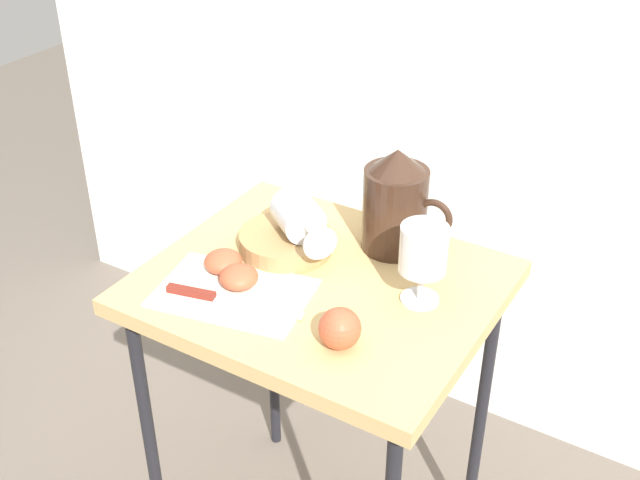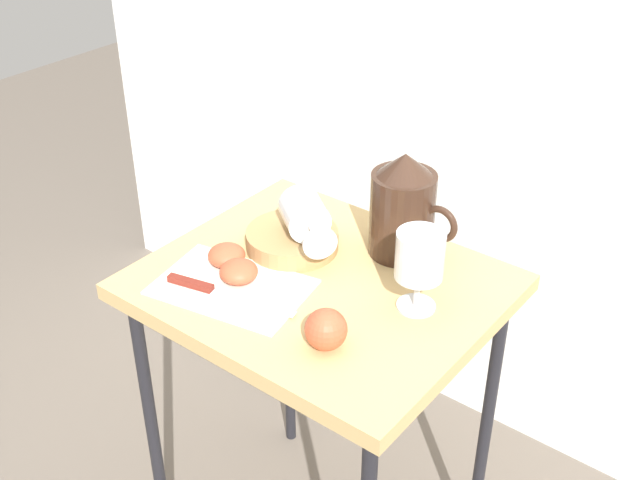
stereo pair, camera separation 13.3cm
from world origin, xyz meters
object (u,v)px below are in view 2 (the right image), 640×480
Objects in this scene: pitcher at (403,213)px; wine_glass_tipped_near at (305,215)px; apple_whole at (326,329)px; knife at (211,290)px; table at (320,312)px; basket_tray at (292,240)px; apple_half_left at (227,255)px; apple_half_right at (239,272)px; wine_glass_upright at (419,260)px.

pitcher is 1.24× the size of wine_glass_tipped_near.
apple_whole is 0.28× the size of knife.
basket_tray reaches higher than table.
apple_half_right is (0.05, -0.02, 0.00)m from apple_half_left.
apple_half_right is 0.28× the size of knife.
wine_glass_tipped_near is (-0.25, 0.02, -0.02)m from wine_glass_upright.
basket_tray is 2.55× the size of apple_half_left.
wine_glass_tipped_near is at bearing 135.40° from apple_whole.
table is at bearing -36.25° from wine_glass_tipped_near.
apple_whole reaches higher than knife.
wine_glass_tipped_near is 0.28m from apple_whole.
knife is (-0.12, -0.14, 0.08)m from table.
wine_glass_tipped_near is at bearing 79.01° from knife.
apple_half_left reaches higher than basket_tray.
wine_glass_tipped_near reaches higher than apple_half_left.
table is 4.97× the size of wine_glass_upright.
basket_tray is 1.20× the size of wine_glass_upright.
pitcher is at bearing 56.87° from apple_half_right.
apple_half_left is (-0.08, -0.12, -0.05)m from wine_glass_tipped_near.
wine_glass_tipped_near is (-0.08, 0.06, 0.14)m from table.
table is 0.16m from apple_half_right.
table is at bearing -168.46° from wine_glass_upright.
wine_glass_upright is 0.31m from apple_half_right.
basket_tray is at bearing 177.04° from wine_glass_upright.
knife is (-0.04, -0.20, -0.06)m from wine_glass_tipped_near.
apple_half_left is at bearing -121.86° from wine_glass_tipped_near.
wine_glass_tipped_near is 2.40× the size of apple_whole.
pitcher is 0.30m from apple_half_right.
apple_half_right is (-0.00, -0.14, 0.00)m from basket_tray.
apple_half_right is at bearing -138.89° from table.
wine_glass_tipped_near is 2.40× the size of apple_half_left.
pitcher reaches higher than apple_half_right.
pitcher is at bearing 34.40° from basket_tray.
apple_whole is (0.19, -0.19, -0.04)m from wine_glass_tipped_near.
wine_glass_tipped_near is at bearing 18.81° from basket_tray.
wine_glass_tipped_near is at bearing 80.11° from apple_half_right.
wine_glass_tipped_near is (0.02, 0.01, 0.06)m from basket_tray.
pitcher reaches higher than basket_tray.
wine_glass_tipped_near is 0.21m from knife.
apple_half_right is (-0.16, -0.25, -0.06)m from pitcher.
apple_half_right is at bearing -25.30° from apple_half_left.
knife is at bearing -177.76° from apple_whole.
wine_glass_tipped_near reaches higher than apple_half_right.
apple_whole is (0.27, -0.07, 0.01)m from apple_half_left.
apple_whole is (0.22, -0.04, 0.01)m from apple_half_right.
pitcher is at bearing 131.76° from wine_glass_upright.
pitcher is 0.17m from wine_glass_tipped_near.
pitcher is 0.83× the size of knife.
wine_glass_upright reaches higher than wine_glass_tipped_near.
apple_whole is at bearing -49.13° from table.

